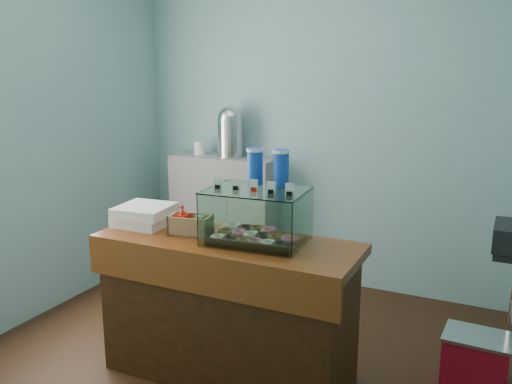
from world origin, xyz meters
The scene contains 9 objects.
ground centered at (0.00, 0.00, 0.00)m, with size 3.50×3.50×0.00m, color black.
room_shell centered at (0.03, 0.01, 1.71)m, with size 3.54×3.04×2.82m.
counter centered at (0.00, -0.25, 0.46)m, with size 1.60×0.60×0.90m.
back_shelf centered at (-0.90, 1.32, 0.55)m, with size 1.00×0.32×1.10m, color gray.
display_case centered at (0.17, -0.18, 1.07)m, with size 0.61×0.47×0.53m.
condiment_crate centered at (-0.26, -0.26, 0.96)m, with size 0.27×0.19×0.18m.
pastry_boxes centered at (-0.63, -0.22, 0.97)m, with size 0.36×0.36×0.13m.
coffee_urn centered at (-0.82, 1.32, 1.34)m, with size 0.25×0.25×0.46m.
red_cooler centered at (1.41, 0.28, 0.17)m, with size 0.40×0.31×0.34m.
Camera 1 is at (1.50, -2.95, 1.91)m, focal length 38.00 mm.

